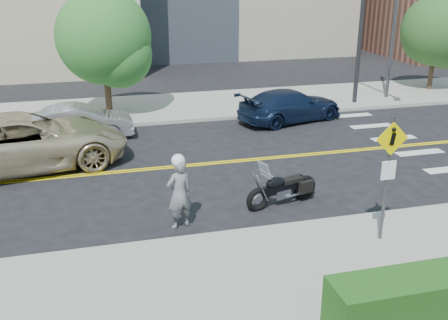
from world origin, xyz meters
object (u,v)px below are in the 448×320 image
at_px(parked_car_blue, 290,105).
at_px(motorcyclist, 179,192).
at_px(parked_car_silver, 80,122).
at_px(pedestrian_sign, 388,167).
at_px(motorcycle, 283,181).
at_px(suv, 25,141).

bearing_deg(parked_car_blue, motorcyclist, 128.09).
bearing_deg(parked_car_silver, parked_car_blue, -87.76).
height_order(pedestrian_sign, parked_car_blue, pedestrian_sign).
distance_m(motorcycle, suv, 8.53).
distance_m(parked_car_silver, parked_car_blue, 8.67).
distance_m(pedestrian_sign, parked_car_silver, 12.39).
height_order(pedestrian_sign, motorcycle, pedestrian_sign).
relative_size(pedestrian_sign, motorcyclist, 1.52).
xyz_separation_m(pedestrian_sign, parked_car_blue, (1.81, 10.51, -1.28)).
xyz_separation_m(motorcyclist, suv, (-4.10, 5.39, -0.07)).
relative_size(motorcyclist, parked_car_silver, 0.50).
xyz_separation_m(motorcyclist, motorcycle, (2.99, 0.65, -0.30)).
bearing_deg(pedestrian_sign, parked_car_silver, 123.77).
bearing_deg(motorcyclist, motorcycle, 172.11).
distance_m(motorcyclist, motorcycle, 3.08).
bearing_deg(suv, parked_car_blue, -84.79).
height_order(pedestrian_sign, parked_car_silver, pedestrian_sign).
bearing_deg(motorcyclist, parked_car_silver, -93.91).
relative_size(pedestrian_sign, parked_car_blue, 0.64).
relative_size(motorcycle, parked_car_silver, 0.56).
relative_size(suv, parked_car_blue, 1.39).
distance_m(motorcycle, parked_car_silver, 9.25).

